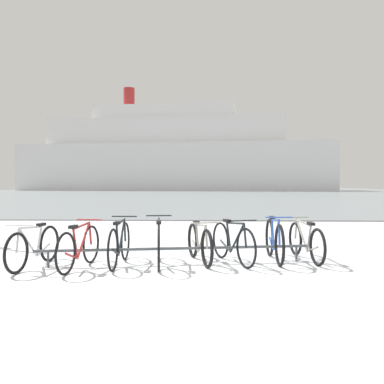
{
  "coord_description": "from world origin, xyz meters",
  "views": [
    {
      "loc": [
        -0.17,
        -5.24,
        1.42
      ],
      "look_at": [
        -0.51,
        4.31,
        1.2
      ],
      "focal_mm": 38.1,
      "sensor_mm": 36.0,
      "label": 1
    }
  ],
  "objects_px": {
    "bicycle_2": "(120,244)",
    "ferry_ship": "(171,156)",
    "bicycle_4": "(199,243)",
    "bicycle_5": "(233,243)",
    "bicycle_7": "(306,241)",
    "bicycle_0": "(34,247)",
    "bicycle_3": "(159,244)",
    "bicycle_1": "(79,247)",
    "bicycle_6": "(274,240)"
  },
  "relations": [
    {
      "from": "bicycle_4",
      "to": "ferry_ship",
      "type": "relative_size",
      "value": 0.03
    },
    {
      "from": "bicycle_2",
      "to": "bicycle_6",
      "type": "relative_size",
      "value": 0.98
    },
    {
      "from": "bicycle_0",
      "to": "bicycle_3",
      "type": "bearing_deg",
      "value": 5.79
    },
    {
      "from": "bicycle_2",
      "to": "bicycle_7",
      "type": "height_order",
      "value": "bicycle_2"
    },
    {
      "from": "bicycle_1",
      "to": "bicycle_6",
      "type": "height_order",
      "value": "bicycle_6"
    },
    {
      "from": "bicycle_3",
      "to": "bicycle_5",
      "type": "bearing_deg",
      "value": 12.26
    },
    {
      "from": "bicycle_5",
      "to": "ferry_ship",
      "type": "xyz_separation_m",
      "value": [
        -7.21,
        70.55,
        6.27
      ]
    },
    {
      "from": "bicycle_3",
      "to": "bicycle_7",
      "type": "height_order",
      "value": "bicycle_3"
    },
    {
      "from": "bicycle_1",
      "to": "bicycle_4",
      "type": "distance_m",
      "value": 2.06
    },
    {
      "from": "bicycle_6",
      "to": "bicycle_7",
      "type": "bearing_deg",
      "value": 9.3
    },
    {
      "from": "bicycle_4",
      "to": "ferry_ship",
      "type": "height_order",
      "value": "ferry_ship"
    },
    {
      "from": "bicycle_0",
      "to": "bicycle_4",
      "type": "xyz_separation_m",
      "value": [
        2.77,
        0.52,
        -0.0
      ]
    },
    {
      "from": "bicycle_5",
      "to": "ferry_ship",
      "type": "distance_m",
      "value": 71.19
    },
    {
      "from": "bicycle_3",
      "to": "bicycle_6",
      "type": "xyz_separation_m",
      "value": [
        2.04,
        0.49,
        -0.0
      ]
    },
    {
      "from": "bicycle_0",
      "to": "bicycle_2",
      "type": "bearing_deg",
      "value": 9.24
    },
    {
      "from": "bicycle_1",
      "to": "bicycle_7",
      "type": "bearing_deg",
      "value": 12.56
    },
    {
      "from": "bicycle_0",
      "to": "bicycle_6",
      "type": "bearing_deg",
      "value": 9.69
    },
    {
      "from": "bicycle_4",
      "to": "bicycle_5",
      "type": "bearing_deg",
      "value": -3.27
    },
    {
      "from": "bicycle_1",
      "to": "bicycle_4",
      "type": "bearing_deg",
      "value": 16.75
    },
    {
      "from": "bicycle_5",
      "to": "bicycle_0",
      "type": "bearing_deg",
      "value": -171.72
    },
    {
      "from": "bicycle_7",
      "to": "bicycle_3",
      "type": "bearing_deg",
      "value": -167.38
    },
    {
      "from": "bicycle_2",
      "to": "bicycle_6",
      "type": "height_order",
      "value": "bicycle_6"
    },
    {
      "from": "bicycle_2",
      "to": "bicycle_7",
      "type": "relative_size",
      "value": 0.99
    },
    {
      "from": "bicycle_2",
      "to": "bicycle_5",
      "type": "relative_size",
      "value": 1.07
    },
    {
      "from": "bicycle_4",
      "to": "bicycle_6",
      "type": "bearing_deg",
      "value": 7.66
    },
    {
      "from": "bicycle_4",
      "to": "ferry_ship",
      "type": "bearing_deg",
      "value": 95.37
    },
    {
      "from": "ferry_ship",
      "to": "bicycle_2",
      "type": "bearing_deg",
      "value": -85.75
    },
    {
      "from": "bicycle_0",
      "to": "bicycle_1",
      "type": "height_order",
      "value": "bicycle_1"
    },
    {
      "from": "bicycle_4",
      "to": "ferry_ship",
      "type": "xyz_separation_m",
      "value": [
        -6.63,
        70.52,
        6.29
      ]
    },
    {
      "from": "bicycle_2",
      "to": "ferry_ship",
      "type": "relative_size",
      "value": 0.03
    },
    {
      "from": "bicycle_1",
      "to": "ferry_ship",
      "type": "distance_m",
      "value": 71.54
    },
    {
      "from": "bicycle_3",
      "to": "bicycle_6",
      "type": "bearing_deg",
      "value": 13.56
    },
    {
      "from": "bicycle_1",
      "to": "bicycle_2",
      "type": "height_order",
      "value": "bicycle_2"
    },
    {
      "from": "bicycle_2",
      "to": "ferry_ship",
      "type": "xyz_separation_m",
      "value": [
        -5.26,
        70.81,
        6.26
      ]
    },
    {
      "from": "bicycle_3",
      "to": "bicycle_5",
      "type": "relative_size",
      "value": 1.06
    },
    {
      "from": "bicycle_4",
      "to": "bicycle_3",
      "type": "bearing_deg",
      "value": -155.74
    },
    {
      "from": "bicycle_3",
      "to": "bicycle_4",
      "type": "distance_m",
      "value": 0.76
    },
    {
      "from": "bicycle_6",
      "to": "bicycle_7",
      "type": "relative_size",
      "value": 1.0
    },
    {
      "from": "bicycle_6",
      "to": "bicycle_2",
      "type": "bearing_deg",
      "value": -170.08
    },
    {
      "from": "bicycle_5",
      "to": "bicycle_6",
      "type": "xyz_separation_m",
      "value": [
        0.77,
        0.22,
        0.02
      ]
    },
    {
      "from": "bicycle_5",
      "to": "bicycle_7",
      "type": "bearing_deg",
      "value": 12.97
    },
    {
      "from": "bicycle_7",
      "to": "ferry_ship",
      "type": "xyz_separation_m",
      "value": [
        -8.57,
        70.24,
        6.29
      ]
    },
    {
      "from": "bicycle_4",
      "to": "bicycle_7",
      "type": "bearing_deg",
      "value": 8.16
    },
    {
      "from": "bicycle_0",
      "to": "ferry_ship",
      "type": "distance_m",
      "value": 71.42
    },
    {
      "from": "bicycle_0",
      "to": "bicycle_4",
      "type": "relative_size",
      "value": 1.03
    },
    {
      "from": "bicycle_2",
      "to": "bicycle_6",
      "type": "bearing_deg",
      "value": 9.92
    },
    {
      "from": "bicycle_1",
      "to": "bicycle_3",
      "type": "height_order",
      "value": "bicycle_3"
    },
    {
      "from": "bicycle_1",
      "to": "bicycle_3",
      "type": "xyz_separation_m",
      "value": [
        1.28,
        0.28,
        0.02
      ]
    },
    {
      "from": "bicycle_3",
      "to": "ferry_ship",
      "type": "distance_m",
      "value": 71.35
    },
    {
      "from": "bicycle_5",
      "to": "bicycle_7",
      "type": "xyz_separation_m",
      "value": [
        1.35,
        0.31,
        -0.02
      ]
    }
  ]
}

